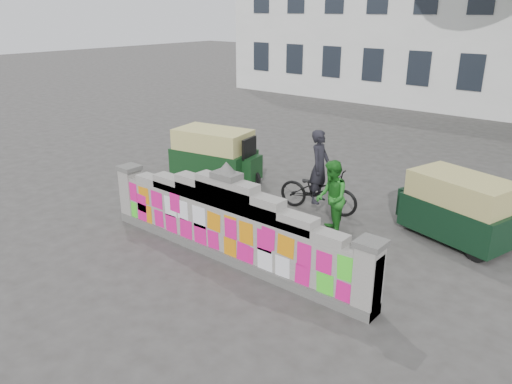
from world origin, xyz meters
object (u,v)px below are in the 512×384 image
at_px(cyclist_rider, 319,177).
at_px(rickshaw_right, 457,207).
at_px(cyclist_bike, 318,191).
at_px(pedestrian, 331,198).
at_px(rickshaw_left, 215,154).

xyz_separation_m(cyclist_rider, rickshaw_right, (3.11, 0.53, -0.15)).
bearing_deg(cyclist_bike, pedestrian, -146.02).
distance_m(cyclist_rider, rickshaw_left, 3.57).
bearing_deg(rickshaw_right, cyclist_bike, 25.84).
relative_size(cyclist_bike, rickshaw_left, 0.73).
xyz_separation_m(pedestrian, rickshaw_left, (-4.49, 1.05, -0.07)).
xyz_separation_m(cyclist_bike, pedestrian, (0.92, -0.93, 0.31)).
bearing_deg(cyclist_rider, rickshaw_left, 77.50).
bearing_deg(cyclist_bike, rickshaw_left, 77.50).
distance_m(cyclist_bike, rickshaw_right, 3.16).
relative_size(cyclist_bike, cyclist_rider, 1.12).
bearing_deg(rickshaw_left, cyclist_rider, -12.09).
xyz_separation_m(cyclist_bike, rickshaw_left, (-3.57, 0.12, 0.24)).
bearing_deg(cyclist_bike, rickshaw_right, -90.93).
height_order(pedestrian, rickshaw_left, pedestrian).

